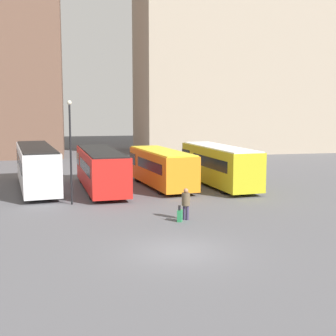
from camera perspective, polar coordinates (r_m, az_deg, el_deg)
ground_plane at (r=20.20m, az=1.37°, el=-10.14°), size 160.00×160.00×0.00m
building_block_right at (r=68.69m, az=8.48°, el=19.60°), size 27.22×14.64×41.23m
bus_0 at (r=36.20m, az=-15.74°, el=0.29°), size 3.97×12.09×3.21m
bus_1 at (r=34.81m, az=-8.20°, el=-0.01°), size 3.29×11.03×2.96m
bus_2 at (r=35.78m, az=-0.84°, el=0.13°), size 3.73×9.52×2.82m
bus_3 at (r=36.42m, az=6.19°, el=0.45°), size 3.45×10.45×3.09m
traveler at (r=25.42m, az=2.19°, el=-4.05°), size 0.59×0.59×1.74m
suitcase at (r=25.17m, az=1.45°, el=-5.82°), size 0.38×0.47×0.91m
lamp_post_0 at (r=29.60m, az=-11.81°, el=2.79°), size 0.28×0.28×6.50m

